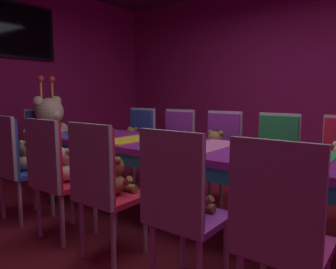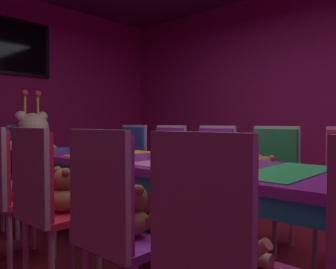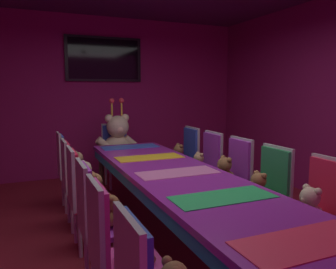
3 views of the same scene
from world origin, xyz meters
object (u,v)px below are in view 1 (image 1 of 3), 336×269
at_px(chair_left_4, 52,168).
at_px(chair_right_4, 176,142).
at_px(chair_left_5, 12,158).
at_px(chair_right_2, 276,153).
at_px(teddy_right_3, 214,148).
at_px(teddy_left_1, 288,218).
at_px(king_teddy_bear, 51,128).
at_px(chair_left_3, 100,179).
at_px(teddy_right_5, 132,140).
at_px(chair_left_1, 278,223).
at_px(chair_left_2, 178,198).
at_px(chair_right_5, 139,138).
at_px(teddy_left_2, 192,196).
at_px(teddy_right_4, 169,145).
at_px(throne_chair, 44,139).
at_px(teddy_left_3, 115,178).
at_px(wall_tv, 9,29).
at_px(teddy_right_2, 271,157).
at_px(chair_right_3, 221,147).
at_px(teddy_left_4, 68,167).
at_px(teddy_left_5, 27,157).

relative_size(chair_left_4, chair_right_4, 1.00).
relative_size(chair_left_4, chair_left_5, 1.00).
bearing_deg(chair_right_2, teddy_right_3, -77.62).
height_order(teddy_left_1, king_teddy_bear, king_teddy_bear).
distance_m(chair_left_3, teddy_right_5, 1.95).
distance_m(chair_left_1, chair_left_2, 0.56).
relative_size(teddy_right_3, chair_right_5, 0.35).
distance_m(chair_left_1, teddy_left_2, 0.58).
relative_size(chair_left_3, teddy_right_4, 3.41).
bearing_deg(teddy_left_2, king_teddy_bear, 74.38).
bearing_deg(throne_chair, chair_left_4, -29.61).
relative_size(chair_left_1, teddy_left_3, 3.33).
distance_m(chair_left_2, chair_right_5, 2.50).
bearing_deg(chair_right_2, teddy_left_2, 0.77).
relative_size(chair_right_5, teddy_right_5, 3.18).
xyz_separation_m(teddy_right_4, wall_tv, (-0.70, 2.21, 1.47)).
height_order(teddy_right_2, teddy_right_5, teddy_right_2).
height_order(chair_right_2, teddy_right_4, chair_right_2).
height_order(chair_right_3, wall_tv, wall_tv).
xyz_separation_m(chair_left_1, chair_right_5, (1.70, 2.39, 0.00)).
height_order(teddy_left_4, teddy_right_3, teddy_right_3).
bearing_deg(teddy_left_2, teddy_left_1, -90.65).
xyz_separation_m(teddy_left_2, king_teddy_bear, (0.71, 2.56, 0.19)).
distance_m(chair_left_3, wall_tv, 3.25).
distance_m(teddy_left_4, teddy_right_3, 1.53).
bearing_deg(chair_right_2, chair_left_2, 0.70).
xyz_separation_m(teddy_right_3, chair_right_5, (0.14, 1.20, -0.00)).
relative_size(teddy_left_4, chair_right_4, 0.30).
height_order(chair_left_1, chair_right_2, same).
distance_m(chair_right_3, wall_tv, 3.27).
relative_size(teddy_right_4, wall_tv, 0.22).
bearing_deg(chair_left_4, throne_chair, 60.39).
xyz_separation_m(teddy_left_3, chair_right_5, (1.55, 1.18, 0.02)).
relative_size(teddy_left_3, chair_right_4, 0.30).
height_order(teddy_left_3, king_teddy_bear, king_teddy_bear).
distance_m(chair_left_1, chair_right_2, 1.79).
relative_size(chair_left_3, wall_tv, 0.75).
bearing_deg(chair_right_5, teddy_left_4, 21.70).
height_order(teddy_right_3, teddy_right_4, teddy_right_3).
xyz_separation_m(teddy_left_1, teddy_right_5, (1.41, 2.39, 0.01)).
bearing_deg(teddy_left_3, teddy_right_5, 39.89).
relative_size(chair_right_2, teddy_right_5, 3.18).
xyz_separation_m(teddy_left_4, teddy_right_3, (1.42, -0.59, 0.02)).
distance_m(teddy_right_4, teddy_right_5, 0.61).
bearing_deg(teddy_left_1, teddy_right_3, 39.84).
xyz_separation_m(teddy_left_5, chair_right_5, (1.55, -0.01, 0.02)).
bearing_deg(teddy_right_5, chair_right_5, 180.00).
distance_m(chair_left_5, throne_chair, 1.23).
bearing_deg(chair_left_3, teddy_left_3, 0.00).
bearing_deg(king_teddy_bear, teddy_right_2, 15.22).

